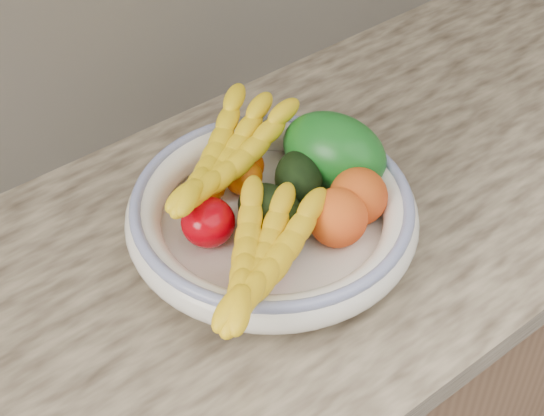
{
  "coord_description": "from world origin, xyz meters",
  "views": [
    {
      "loc": [
        -0.5,
        1.03,
        1.71
      ],
      "look_at": [
        0.0,
        1.66,
        0.96
      ],
      "focal_mm": 55.0,
      "sensor_mm": 36.0,
      "label": 1
    }
  ],
  "objects_px": {
    "banana_bunch_back": "(226,163)",
    "green_mango": "(334,152)",
    "banana_bunch_front": "(260,264)",
    "fruit_bowl": "(272,214)"
  },
  "relations": [
    {
      "from": "banana_bunch_back",
      "to": "banana_bunch_front",
      "type": "bearing_deg",
      "value": -140.04
    },
    {
      "from": "banana_bunch_front",
      "to": "fruit_bowl",
      "type": "bearing_deg",
      "value": 8.65
    },
    {
      "from": "fruit_bowl",
      "to": "banana_bunch_front",
      "type": "xyz_separation_m",
      "value": [
        -0.09,
        -0.09,
        0.03
      ]
    },
    {
      "from": "green_mango",
      "to": "banana_bunch_back",
      "type": "bearing_deg",
      "value": 135.99
    },
    {
      "from": "fruit_bowl",
      "to": "banana_bunch_back",
      "type": "bearing_deg",
      "value": 98.37
    },
    {
      "from": "banana_bunch_back",
      "to": "banana_bunch_front",
      "type": "relative_size",
      "value": 1.01
    },
    {
      "from": "banana_bunch_back",
      "to": "banana_bunch_front",
      "type": "height_order",
      "value": "banana_bunch_back"
    },
    {
      "from": "fruit_bowl",
      "to": "green_mango",
      "type": "distance_m",
      "value": 0.13
    },
    {
      "from": "banana_bunch_back",
      "to": "banana_bunch_front",
      "type": "xyz_separation_m",
      "value": [
        -0.07,
        -0.17,
        -0.01
      ]
    },
    {
      "from": "banana_bunch_back",
      "to": "green_mango",
      "type": "bearing_deg",
      "value": -51.24
    }
  ]
}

